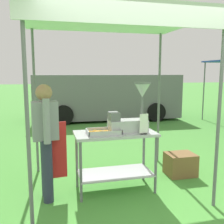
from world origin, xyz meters
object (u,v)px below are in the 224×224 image
donut_fryer (131,115)px  vendor (46,136)px  donut_tray (103,133)px  donut_cart (115,149)px  menu_sign (144,125)px  supply_crate (180,164)px  van_grey (106,96)px  stall_canopy (114,25)px

donut_fryer → vendor: (-1.22, -0.03, -0.24)m
donut_tray → vendor: bearing=177.7°
donut_cart → menu_sign: menu_sign is taller
donut_tray → vendor: size_ratio=0.30×
donut_cart → menu_sign: size_ratio=4.05×
supply_crate → van_grey: (-0.01, 5.78, 0.69)m
donut_cart → van_grey: size_ratio=0.22×
donut_tray → donut_fryer: bearing=7.7°
donut_fryer → menu_sign: size_ratio=2.48×
donut_cart → van_grey: 6.21m
donut_tray → donut_fryer: donut_fryer is taller
donut_tray → menu_sign: (0.56, -0.15, 0.11)m
stall_canopy → supply_crate: (1.25, 0.20, -2.24)m
vendor → stall_canopy: bearing=7.3°
stall_canopy → vendor: (-0.98, -0.13, -1.52)m
donut_fryer → vendor: size_ratio=0.45×
menu_sign → donut_cart: bearing=150.5°
donut_fryer → donut_tray: bearing=-172.3°
supply_crate → donut_tray: bearing=-166.1°
vendor → van_grey: 6.50m
vendor → van_grey: bearing=70.0°
menu_sign → vendor: (-1.35, 0.18, -0.12)m
van_grey → stall_canopy: bearing=-101.7°
donut_fryer → menu_sign: 0.27m
van_grey → donut_fryer: bearing=-99.3°
donut_cart → menu_sign: 0.56m
donut_fryer → vendor: bearing=-178.8°
donut_cart → supply_crate: bearing=13.4°
van_grey → vendor: bearing=-110.0°
donut_tray → donut_fryer: size_ratio=0.65×
stall_canopy → supply_crate: 2.57m
stall_canopy → menu_sign: stall_canopy is taller
donut_fryer → van_grey: bearing=80.7°
donut_cart → supply_crate: donut_cart is taller
stall_canopy → menu_sign: size_ratio=8.64×
menu_sign → donut_fryer: bearing=122.7°
van_grey → menu_sign: bearing=-97.9°
donut_cart → donut_tray: bearing=-162.9°
donut_tray → donut_fryer: (0.43, 0.06, 0.22)m
stall_canopy → van_grey: stall_canopy is taller
donut_tray → stall_canopy: bearing=39.5°
stall_canopy → donut_cart: (-0.00, -0.10, -1.78)m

